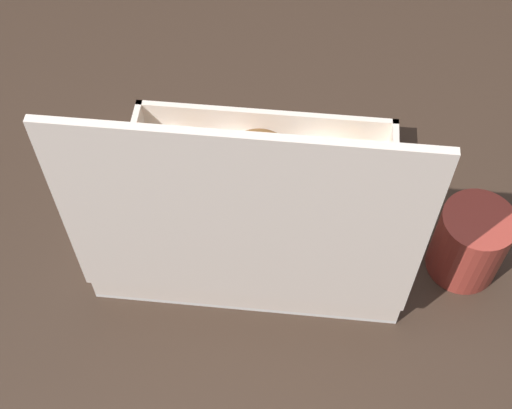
% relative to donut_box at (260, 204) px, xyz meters
% --- Properties ---
extents(dining_table, '(1.02, 0.89, 0.77)m').
position_rel_donut_box_xyz_m(dining_table, '(-0.03, -0.04, -0.17)').
color(dining_table, '#38281E').
rests_on(dining_table, ground_plane).
extents(donut_box, '(0.34, 0.27, 0.30)m').
position_rel_donut_box_xyz_m(donut_box, '(0.00, 0.00, 0.00)').
color(donut_box, white).
rests_on(donut_box, dining_table).
extents(coffee_mug, '(0.08, 0.08, 0.09)m').
position_rel_donut_box_xyz_m(coffee_mug, '(-0.24, 0.02, -0.00)').
color(coffee_mug, '#A3382D').
rests_on(coffee_mug, dining_table).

